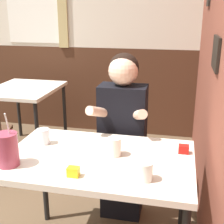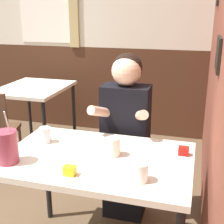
{
  "view_description": "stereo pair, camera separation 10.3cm",
  "coord_description": "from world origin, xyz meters",
  "px_view_note": "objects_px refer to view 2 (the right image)",
  "views": [
    {
      "loc": [
        1.21,
        -1.29,
        1.55
      ],
      "look_at": [
        0.83,
        0.43,
        0.97
      ],
      "focal_mm": 50.0,
      "sensor_mm": 36.0,
      "label": 1
    },
    {
      "loc": [
        1.31,
        -1.26,
        1.55
      ],
      "look_at": [
        0.83,
        0.43,
        0.97
      ],
      "focal_mm": 50.0,
      "sensor_mm": 36.0,
      "label": 2
    }
  ],
  "objects_px": {
    "background_table": "(34,94)",
    "cocktail_pitcher": "(7,147)",
    "main_table": "(97,167)",
    "person_seated": "(125,135)"
  },
  "relations": [
    {
      "from": "background_table",
      "to": "cocktail_pitcher",
      "type": "distance_m",
      "value": 1.83
    },
    {
      "from": "main_table",
      "to": "cocktail_pitcher",
      "type": "bearing_deg",
      "value": -155.75
    },
    {
      "from": "main_table",
      "to": "person_seated",
      "type": "bearing_deg",
      "value": 85.07
    },
    {
      "from": "person_seated",
      "to": "cocktail_pitcher",
      "type": "height_order",
      "value": "person_seated"
    },
    {
      "from": "cocktail_pitcher",
      "to": "main_table",
      "type": "bearing_deg",
      "value": 24.25
    },
    {
      "from": "background_table",
      "to": "main_table",
      "type": "bearing_deg",
      "value": -49.77
    },
    {
      "from": "main_table",
      "to": "background_table",
      "type": "relative_size",
      "value": 1.31
    },
    {
      "from": "person_seated",
      "to": "cocktail_pitcher",
      "type": "relative_size",
      "value": 4.18
    },
    {
      "from": "main_table",
      "to": "person_seated",
      "type": "relative_size",
      "value": 0.86
    },
    {
      "from": "person_seated",
      "to": "cocktail_pitcher",
      "type": "distance_m",
      "value": 0.89
    }
  ]
}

